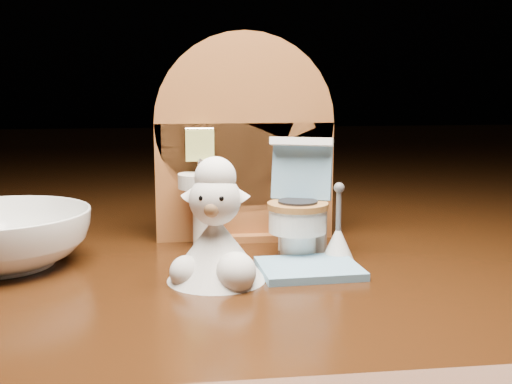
# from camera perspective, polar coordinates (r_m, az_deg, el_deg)

# --- Properties ---
(backdrop_panel) EXTENTS (0.13, 0.05, 0.15)m
(backdrop_panel) POSITION_cam_1_polar(r_m,az_deg,el_deg) (0.47, -1.13, 3.76)
(backdrop_panel) COLOR brown
(backdrop_panel) RESTS_ON ground
(toy_toilet) EXTENTS (0.05, 0.05, 0.08)m
(toy_toilet) POSITION_cam_1_polar(r_m,az_deg,el_deg) (0.43, 3.95, -1.81)
(toy_toilet) COLOR white
(toy_toilet) RESTS_ON ground
(bath_mat) EXTENTS (0.06, 0.05, 0.00)m
(bath_mat) POSITION_cam_1_polar(r_m,az_deg,el_deg) (0.40, 4.75, -6.79)
(bath_mat) COLOR #6595B5
(bath_mat) RESTS_ON ground
(toilet_brush) EXTENTS (0.02, 0.02, 0.05)m
(toilet_brush) POSITION_cam_1_polar(r_m,az_deg,el_deg) (0.42, 7.30, -4.26)
(toilet_brush) COLOR white
(toilet_brush) RESTS_ON ground
(plush_lamb) EXTENTS (0.06, 0.06, 0.08)m
(plush_lamb) POSITION_cam_1_polar(r_m,az_deg,el_deg) (0.37, -3.58, -4.09)
(plush_lamb) COLOR silver
(plush_lamb) RESTS_ON ground
(ceramic_bowl) EXTENTS (0.13, 0.13, 0.04)m
(ceramic_bowl) POSITION_cam_1_polar(r_m,az_deg,el_deg) (0.44, -21.79, -3.86)
(ceramic_bowl) COLOR white
(ceramic_bowl) RESTS_ON ground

